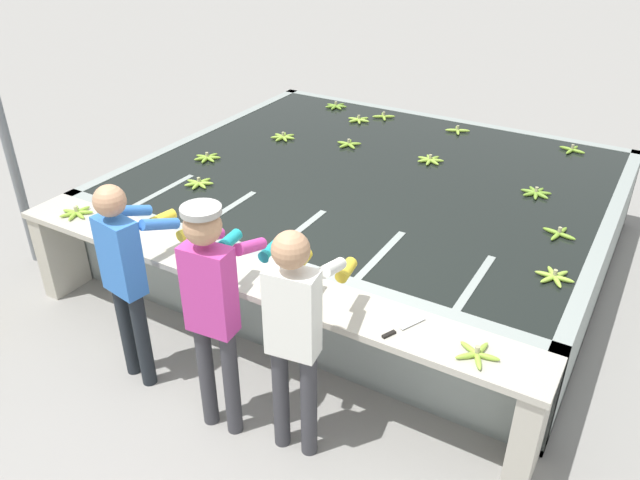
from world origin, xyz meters
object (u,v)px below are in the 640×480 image
at_px(banana_bunch_floating_3, 384,116).
at_px(banana_bunch_floating_7, 207,158).
at_px(worker_2, 295,326).
at_px(banana_bunch_floating_2, 359,120).
at_px(banana_bunch_floating_8, 536,193).
at_px(banana_bunch_floating_12, 458,130).
at_px(banana_bunch_ledge_1, 477,354).
at_px(banana_bunch_floating_6, 430,160).
at_px(banana_bunch_floating_5, 559,234).
at_px(banana_bunch_floating_10, 349,144).
at_px(banana_bunch_floating_0, 572,150).
at_px(banana_bunch_floating_9, 336,106).
at_px(banana_bunch_floating_1, 283,137).
at_px(worker_0, 127,268).
at_px(knife_1, 397,330).
at_px(knife_0, 112,219).
at_px(worker_1, 213,300).
at_px(banana_bunch_ledge_0, 76,213).
at_px(banana_bunch_floating_4, 554,277).

bearing_deg(banana_bunch_floating_3, banana_bunch_floating_7, -115.68).
distance_m(worker_2, banana_bunch_floating_2, 4.20).
bearing_deg(banana_bunch_floating_8, banana_bunch_floating_12, 134.24).
distance_m(banana_bunch_floating_2, banana_bunch_ledge_1, 4.30).
bearing_deg(banana_bunch_floating_6, banana_bunch_floating_5, -31.72).
bearing_deg(banana_bunch_floating_10, banana_bunch_floating_2, 109.76).
bearing_deg(banana_bunch_floating_6, banana_bunch_floating_0, 40.73).
distance_m(banana_bunch_floating_9, banana_bunch_floating_12, 1.64).
relative_size(banana_bunch_floating_1, banana_bunch_floating_6, 1.00).
distance_m(worker_0, knife_1, 1.96).
bearing_deg(banana_bunch_floating_10, knife_0, -109.88).
bearing_deg(banana_bunch_ledge_1, knife_1, -177.57).
bearing_deg(knife_1, banana_bunch_floating_6, 107.72).
bearing_deg(knife_1, banana_bunch_floating_10, 123.78).
relative_size(banana_bunch_floating_0, banana_bunch_floating_10, 1.01).
distance_m(banana_bunch_floating_7, knife_1, 3.30).
xyz_separation_m(banana_bunch_floating_1, banana_bunch_floating_6, (1.66, 0.21, 0.00)).
distance_m(worker_1, banana_bunch_floating_10, 3.31).
distance_m(banana_bunch_floating_0, banana_bunch_floating_12, 1.26).
bearing_deg(worker_1, banana_bunch_floating_9, 109.47).
bearing_deg(banana_bunch_floating_7, knife_1, -29.25).
distance_m(worker_1, banana_bunch_floating_3, 4.33).
distance_m(worker_1, banana_bunch_floating_9, 4.57).
height_order(banana_bunch_floating_2, banana_bunch_floating_12, same).
bearing_deg(banana_bunch_ledge_0, banana_bunch_floating_2, 73.96).
distance_m(banana_bunch_floating_6, banana_bunch_floating_9, 1.99).
distance_m(banana_bunch_floating_4, banana_bunch_floating_12, 3.05).
bearing_deg(banana_bunch_floating_10, banana_bunch_floating_1, -166.12).
height_order(worker_2, banana_bunch_floating_8, worker_2).
bearing_deg(knife_1, banana_bunch_floating_4, 57.63).
xyz_separation_m(banana_bunch_floating_3, banana_bunch_floating_6, (1.00, -0.99, -0.00)).
bearing_deg(banana_bunch_floating_5, banana_bunch_floating_12, 129.06).
distance_m(worker_0, banana_bunch_floating_10, 3.15).
distance_m(worker_1, banana_bunch_floating_8, 3.29).
relative_size(worker_0, banana_bunch_floating_10, 5.92).
height_order(banana_bunch_ledge_0, banana_bunch_ledge_1, same).
xyz_separation_m(worker_2, banana_bunch_floating_12, (-0.43, 4.14, -0.12)).
bearing_deg(banana_bunch_floating_5, banana_bunch_floating_1, 167.43).
bearing_deg(banana_bunch_floating_12, knife_0, -116.73).
relative_size(banana_bunch_floating_1, banana_bunch_floating_2, 1.00).
bearing_deg(banana_bunch_floating_4, banana_bunch_floating_7, 172.49).
relative_size(banana_bunch_floating_8, knife_0, 0.80).
height_order(banana_bunch_ledge_0, knife_0, banana_bunch_ledge_0).
relative_size(worker_1, banana_bunch_floating_4, 6.22).
xyz_separation_m(banana_bunch_floating_2, banana_bunch_ledge_0, (-0.97, -3.39, 0.00)).
distance_m(banana_bunch_floating_0, banana_bunch_floating_9, 2.89).
xyz_separation_m(banana_bunch_floating_1, banana_bunch_floating_10, (0.73, 0.18, 0.00)).
bearing_deg(banana_bunch_floating_8, banana_bunch_ledge_0, -143.83).
bearing_deg(banana_bunch_floating_9, banana_bunch_floating_2, -32.75).
xyz_separation_m(worker_2, banana_bunch_floating_8, (0.76, 2.92, -0.12)).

